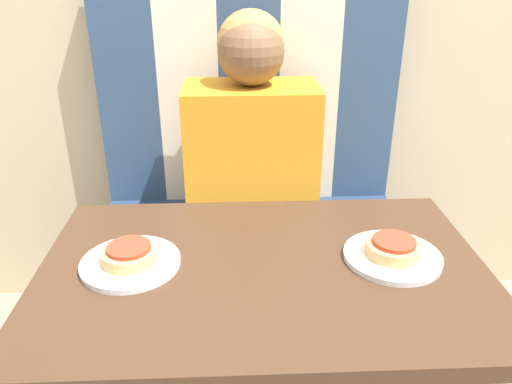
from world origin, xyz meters
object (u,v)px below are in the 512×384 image
Objects in this scene: plate_left at (131,263)px; person at (251,133)px; plate_right at (392,256)px; pizza_left at (129,254)px; pizza_right at (394,247)px.

person is at bearing 67.32° from plate_left.
plate_right is 0.53m from pizza_left.
plate_left is at bearing 180.00° from plate_right.
plate_left is at bearing 0.00° from pizza_left.
plate_right is 1.78× the size of pizza_right.
plate_left is at bearing 180.00° from pizza_right.
plate_left is (-0.26, -0.63, -0.06)m from person.
pizza_right is at bearing 0.00° from plate_left.
pizza_left is 1.00× the size of pizza_right.
pizza_right is at bearing 0.00° from plate_right.
person is at bearing 112.68° from pizza_right.
plate_right is 0.02m from pizza_right.
plate_left and plate_right have the same top height.
pizza_right is (0.26, -0.63, -0.03)m from person.
pizza_right is (0.53, 0.00, 0.00)m from pizza_left.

